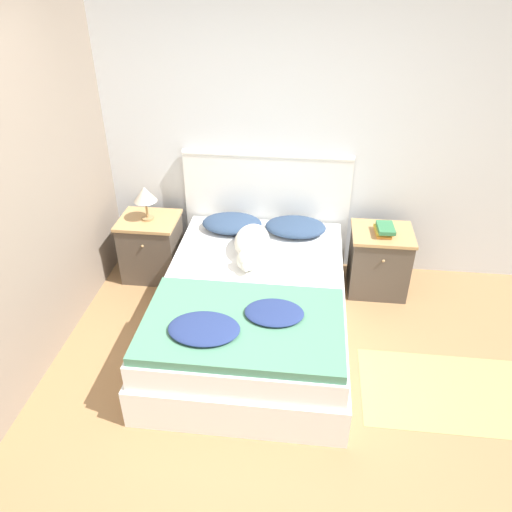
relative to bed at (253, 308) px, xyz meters
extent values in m
plane|color=#997047|center=(0.02, -1.00, -0.25)|extent=(16.00, 16.00, 0.00)
cube|color=silver|center=(0.02, 1.13, 1.03)|extent=(9.00, 0.06, 2.55)
cube|color=gray|center=(-1.50, 0.05, 1.03)|extent=(0.06, 3.10, 2.55)
cube|color=white|center=(0.00, 0.00, -0.09)|extent=(1.44, 2.07, 0.31)
cube|color=white|center=(0.00, 0.00, 0.16)|extent=(1.38, 2.01, 0.19)
cube|color=white|center=(0.00, 1.06, 0.31)|extent=(1.52, 0.04, 1.11)
cylinder|color=white|center=(0.00, 1.06, 0.86)|extent=(1.52, 0.06, 0.06)
cube|color=#4C4238|center=(-1.04, 0.73, 0.04)|extent=(0.50, 0.44, 0.56)
cube|color=tan|center=(-1.04, 0.73, 0.33)|extent=(0.52, 0.46, 0.03)
sphere|color=tan|center=(-1.04, 0.51, 0.19)|extent=(0.02, 0.02, 0.02)
cube|color=#4C4238|center=(1.04, 0.73, 0.04)|extent=(0.50, 0.44, 0.56)
cube|color=tan|center=(1.04, 0.73, 0.33)|extent=(0.52, 0.46, 0.03)
sphere|color=tan|center=(1.04, 0.51, 0.19)|extent=(0.02, 0.02, 0.02)
ellipsoid|color=navy|center=(-0.28, 0.80, 0.31)|extent=(0.54, 0.38, 0.12)
ellipsoid|color=navy|center=(0.28, 0.80, 0.31)|extent=(0.54, 0.38, 0.12)
cube|color=#4C8466|center=(0.00, -0.55, 0.29)|extent=(1.34, 0.88, 0.06)
ellipsoid|color=navy|center=(-0.23, -0.68, 0.34)|extent=(0.47, 0.35, 0.06)
ellipsoid|color=navy|center=(0.20, -0.46, 0.34)|extent=(0.40, 0.31, 0.05)
ellipsoid|color=silver|center=(-0.06, 0.44, 0.35)|extent=(0.29, 0.47, 0.20)
sphere|color=silver|center=(-0.06, 0.17, 0.34)|extent=(0.18, 0.18, 0.18)
ellipsoid|color=silver|center=(-0.06, 0.09, 0.33)|extent=(0.08, 0.10, 0.07)
cone|color=silver|center=(-0.11, 0.18, 0.40)|extent=(0.06, 0.06, 0.06)
cone|color=silver|center=(-0.01, 0.18, 0.40)|extent=(0.06, 0.06, 0.06)
ellipsoid|color=silver|center=(-0.02, 0.64, 0.30)|extent=(0.15, 0.22, 0.07)
cube|color=orange|center=(1.03, 0.70, 0.35)|extent=(0.13, 0.19, 0.02)
cube|color=gold|center=(1.03, 0.71, 0.38)|extent=(0.16, 0.19, 0.02)
cube|color=#337547|center=(1.05, 0.70, 0.41)|extent=(0.15, 0.22, 0.03)
cylinder|color=#9E7A4C|center=(-1.04, 0.73, 0.35)|extent=(0.11, 0.11, 0.02)
cylinder|color=#9E7A4C|center=(-1.04, 0.73, 0.44)|extent=(0.02, 0.02, 0.16)
cone|color=beige|center=(-1.04, 0.73, 0.59)|extent=(0.20, 0.20, 0.13)
cube|color=tan|center=(1.43, -0.48, -0.24)|extent=(1.19, 0.74, 0.00)
camera|label=1|loc=(0.38, -3.09, 2.44)|focal=35.00mm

